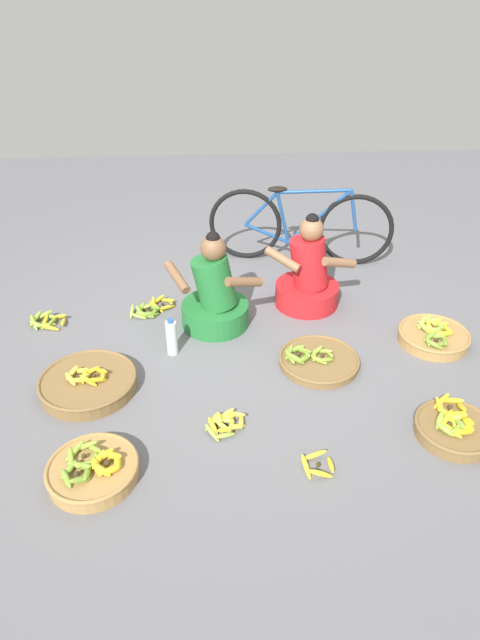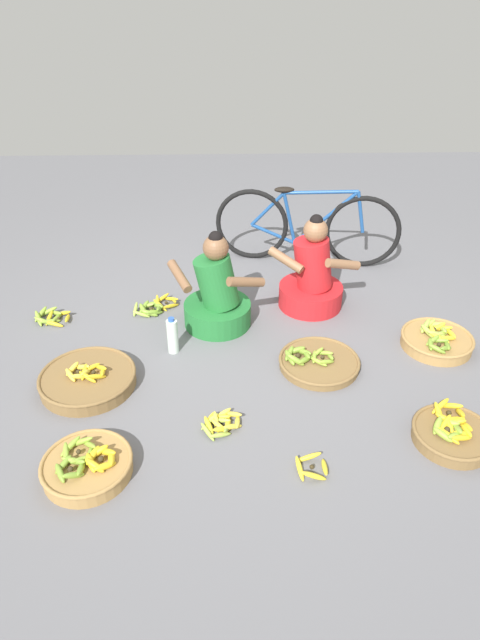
{
  "view_description": "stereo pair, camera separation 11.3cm",
  "coord_description": "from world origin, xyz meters",
  "px_view_note": "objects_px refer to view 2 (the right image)",
  "views": [
    {
      "loc": [
        -0.2,
        -3.25,
        2.33
      ],
      "look_at": [
        0.0,
        -0.2,
        0.35
      ],
      "focal_mm": 30.21,
      "sensor_mm": 36.0,
      "label": 1
    },
    {
      "loc": [
        -0.09,
        -3.25,
        2.33
      ],
      "look_at": [
        0.0,
        -0.2,
        0.35
      ],
      "focal_mm": 30.21,
      "sensor_mm": 36.0,
      "label": 2
    }
  ],
  "objects_px": {
    "loose_bananas_front_right": "(221,423)",
    "loose_bananas_back_left": "(51,317)",
    "bicycle_leaning": "(306,227)",
    "vendor_woman_front": "(217,296)",
    "loose_bananas_mid_right": "(154,307)",
    "banana_basket_back_right": "(437,340)",
    "water_bottle": "(173,336)",
    "banana_basket_back_center": "(87,465)",
    "banana_basket_mid_left": "(88,379)",
    "banana_basket_front_center": "(318,362)",
    "vendor_woman_behind": "(312,278)",
    "banana_basket_front_left": "(452,433)",
    "loose_bananas_near_bicycle": "(312,467)"
  },
  "relations": [
    {
      "from": "loose_bananas_front_right",
      "to": "loose_bananas_back_left",
      "type": "bearing_deg",
      "value": 137.62
    },
    {
      "from": "bicycle_leaning",
      "to": "vendor_woman_front",
      "type": "bearing_deg",
      "value": -127.74
    },
    {
      "from": "loose_bananas_mid_right",
      "to": "loose_bananas_front_right",
      "type": "distance_m",
      "value": 1.47
    },
    {
      "from": "banana_basket_back_right",
      "to": "water_bottle",
      "type": "xyz_separation_m",
      "value": [
        -1.93,
        -0.0,
        0.08
      ]
    },
    {
      "from": "bicycle_leaning",
      "to": "banana_basket_back_center",
      "type": "bearing_deg",
      "value": -120.9
    },
    {
      "from": "banana_basket_mid_left",
      "to": "banana_basket_front_center",
      "type": "xyz_separation_m",
      "value": [
        1.56,
        0.17,
        -0.02
      ]
    },
    {
      "from": "bicycle_leaning",
      "to": "banana_basket_front_center",
      "type": "bearing_deg",
      "value": -93.89
    },
    {
      "from": "loose_bananas_mid_right",
      "to": "vendor_woman_behind",
      "type": "bearing_deg",
      "value": 2.02
    },
    {
      "from": "loose_bananas_back_left",
      "to": "water_bottle",
      "type": "height_order",
      "value": "water_bottle"
    },
    {
      "from": "banana_basket_front_center",
      "to": "banana_basket_front_left",
      "type": "distance_m",
      "value": 1.0
    },
    {
      "from": "water_bottle",
      "to": "vendor_woman_front",
      "type": "bearing_deg",
      "value": 48.69
    },
    {
      "from": "loose_bananas_near_bicycle",
      "to": "loose_bananas_back_left",
      "type": "bearing_deg",
      "value": 139.33
    },
    {
      "from": "vendor_woman_front",
      "to": "vendor_woman_behind",
      "type": "relative_size",
      "value": 0.98
    },
    {
      "from": "water_bottle",
      "to": "banana_basket_mid_left",
      "type": "bearing_deg",
      "value": -145.47
    },
    {
      "from": "bicycle_leaning",
      "to": "water_bottle",
      "type": "height_order",
      "value": "bicycle_leaning"
    },
    {
      "from": "water_bottle",
      "to": "banana_basket_back_right",
      "type": "bearing_deg",
      "value": 0.14
    },
    {
      "from": "bicycle_leaning",
      "to": "banana_basket_back_right",
      "type": "relative_size",
      "value": 3.21
    },
    {
      "from": "banana_basket_back_right",
      "to": "water_bottle",
      "type": "relative_size",
      "value": 1.82
    },
    {
      "from": "banana_basket_front_center",
      "to": "banana_basket_mid_left",
      "type": "bearing_deg",
      "value": -173.95
    },
    {
      "from": "banana_basket_mid_left",
      "to": "banana_basket_front_left",
      "type": "height_order",
      "value": "banana_basket_front_left"
    },
    {
      "from": "loose_bananas_back_left",
      "to": "banana_basket_back_right",
      "type": "bearing_deg",
      "value": -8.5
    },
    {
      "from": "banana_basket_front_center",
      "to": "banana_basket_front_left",
      "type": "relative_size",
      "value": 1.2
    },
    {
      "from": "loose_bananas_front_right",
      "to": "vendor_woman_front",
      "type": "bearing_deg",
      "value": 91.4
    },
    {
      "from": "bicycle_leaning",
      "to": "loose_bananas_back_left",
      "type": "distance_m",
      "value": 2.37
    },
    {
      "from": "banana_basket_back_right",
      "to": "banana_basket_front_center",
      "type": "bearing_deg",
      "value": -166.98
    },
    {
      "from": "vendor_woman_behind",
      "to": "banana_basket_back_right",
      "type": "bearing_deg",
      "value": -35.85
    },
    {
      "from": "banana_basket_front_left",
      "to": "loose_bananas_back_left",
      "type": "xyz_separation_m",
      "value": [
        -2.7,
        1.38,
        -0.03
      ]
    },
    {
      "from": "loose_bananas_near_bicycle",
      "to": "banana_basket_front_center",
      "type": "bearing_deg",
      "value": 79.34
    },
    {
      "from": "loose_bananas_near_bicycle",
      "to": "loose_bananas_front_right",
      "type": "bearing_deg",
      "value": 144.41
    },
    {
      "from": "banana_basket_back_center",
      "to": "water_bottle",
      "type": "xyz_separation_m",
      "value": [
        0.39,
        1.12,
        0.08
      ]
    },
    {
      "from": "vendor_woman_behind",
      "to": "loose_bananas_front_right",
      "type": "relative_size",
      "value": 2.91
    },
    {
      "from": "bicycle_leaning",
      "to": "water_bottle",
      "type": "bearing_deg",
      "value": -128.69
    },
    {
      "from": "vendor_woman_front",
      "to": "banana_basket_front_left",
      "type": "distance_m",
      "value": 1.91
    },
    {
      "from": "bicycle_leaning",
      "to": "loose_bananas_mid_right",
      "type": "height_order",
      "value": "bicycle_leaning"
    },
    {
      "from": "banana_basket_back_right",
      "to": "banana_basket_front_left",
      "type": "height_order",
      "value": "banana_basket_back_right"
    },
    {
      "from": "loose_bananas_mid_right",
      "to": "banana_basket_back_right",
      "type": "bearing_deg",
      "value": -14.93
    },
    {
      "from": "banana_basket_mid_left",
      "to": "banana_basket_back_right",
      "type": "bearing_deg",
      "value": 8.64
    },
    {
      "from": "loose_bananas_front_right",
      "to": "water_bottle",
      "type": "height_order",
      "value": "water_bottle"
    },
    {
      "from": "banana_basket_front_left",
      "to": "water_bottle",
      "type": "height_order",
      "value": "water_bottle"
    },
    {
      "from": "vendor_woman_front",
      "to": "loose_bananas_mid_right",
      "type": "xyz_separation_m",
      "value": [
        -0.52,
        0.21,
        -0.22
      ]
    },
    {
      "from": "banana_basket_front_center",
      "to": "loose_bananas_near_bicycle",
      "type": "relative_size",
      "value": 3.05
    },
    {
      "from": "banana_basket_mid_left",
      "to": "banana_basket_back_center",
      "type": "relative_size",
      "value": 1.27
    },
    {
      "from": "vendor_woman_front",
      "to": "water_bottle",
      "type": "bearing_deg",
      "value": -131.31
    },
    {
      "from": "loose_bananas_back_left",
      "to": "banana_basket_front_center",
      "type": "bearing_deg",
      "value": -17.74
    },
    {
      "from": "banana_basket_back_right",
      "to": "banana_basket_front_left",
      "type": "xyz_separation_m",
      "value": [
        -0.23,
        -0.94,
        -0.0
      ]
    },
    {
      "from": "loose_bananas_mid_right",
      "to": "banana_basket_mid_left",
      "type": "bearing_deg",
      "value": -109.75
    },
    {
      "from": "loose_bananas_front_right",
      "to": "bicycle_leaning",
      "type": "bearing_deg",
      "value": 70.33
    },
    {
      "from": "bicycle_leaning",
      "to": "loose_bananas_front_right",
      "type": "relative_size",
      "value": 6.14
    },
    {
      "from": "vendor_woman_front",
      "to": "loose_bananas_near_bicycle",
      "type": "bearing_deg",
      "value": -70.67
    },
    {
      "from": "loose_bananas_back_left",
      "to": "loose_bananas_near_bicycle",
      "type": "height_order",
      "value": "loose_bananas_back_left"
    }
  ]
}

